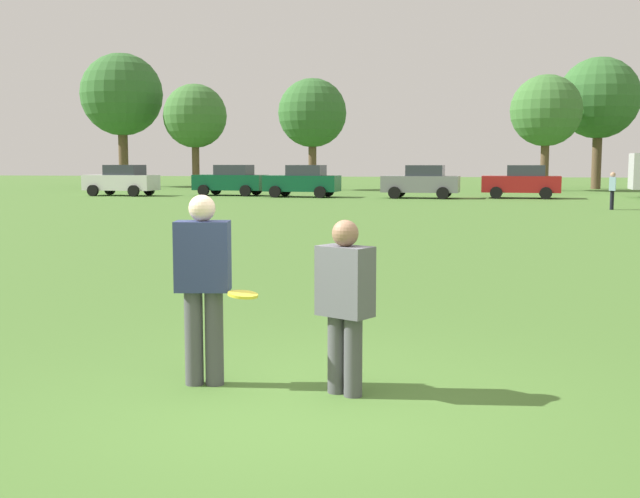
# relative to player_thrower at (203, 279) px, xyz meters

# --- Properties ---
(ground_plane) EXTENTS (196.45, 196.45, 0.00)m
(ground_plane) POSITION_rel_player_thrower_xyz_m (0.95, -0.46, -0.98)
(ground_plane) COLOR #47702D
(player_thrower) EXTENTS (0.52, 0.36, 1.74)m
(player_thrower) POSITION_rel_player_thrower_xyz_m (0.00, 0.00, 0.00)
(player_thrower) COLOR #4C4C51
(player_thrower) RESTS_ON ground
(player_defender) EXTENTS (0.54, 0.46, 1.54)m
(player_defender) POSITION_rel_player_thrower_xyz_m (1.31, -0.08, -0.12)
(player_defender) COLOR #4C4C51
(player_defender) RESTS_ON ground
(frisbee) EXTENTS (0.27, 0.27, 0.06)m
(frisbee) POSITION_rel_player_thrower_xyz_m (0.40, -0.12, -0.11)
(frisbee) COLOR yellow
(parked_car_near_left) EXTENTS (4.31, 2.43, 1.82)m
(parked_car_near_left) POSITION_rel_player_thrower_xyz_m (-17.59, 37.45, -0.06)
(parked_car_near_left) COLOR silver
(parked_car_near_left) RESTS_ON ground
(parked_car_mid_left) EXTENTS (4.31, 2.43, 1.82)m
(parked_car_mid_left) POSITION_rel_player_thrower_xyz_m (-11.31, 38.85, -0.06)
(parked_car_mid_left) COLOR #0C4C2D
(parked_car_mid_left) RESTS_ON ground
(parked_car_center) EXTENTS (4.31, 2.43, 1.82)m
(parked_car_center) POSITION_rel_player_thrower_xyz_m (-6.69, 37.58, -0.06)
(parked_car_center) COLOR #0C4C2D
(parked_car_center) RESTS_ON ground
(parked_car_mid_right) EXTENTS (4.31, 2.43, 1.82)m
(parked_car_mid_right) POSITION_rel_player_thrower_xyz_m (0.03, 37.38, -0.06)
(parked_car_mid_right) COLOR slate
(parked_car_mid_right) RESTS_ON ground
(parked_car_near_right) EXTENTS (4.31, 2.43, 1.82)m
(parked_car_near_right) POSITION_rel_player_thrower_xyz_m (5.48, 38.31, -0.06)
(parked_car_near_right) COLOR maroon
(parked_car_near_right) RESTS_ON ground
(bystander_sideline_watcher) EXTENTS (0.35, 0.48, 1.58)m
(bystander_sideline_watcher) POSITION_rel_player_thrower_xyz_m (8.48, 28.34, -0.09)
(bystander_sideline_watcher) COLOR black
(bystander_sideline_watcher) RESTS_ON ground
(tree_west_oak) EXTENTS (6.51, 6.51, 10.58)m
(tree_west_oak) POSITION_rel_player_thrower_xyz_m (-24.65, 53.54, 6.29)
(tree_west_oak) COLOR brown
(tree_west_oak) RESTS_ON ground
(tree_west_maple) EXTENTS (4.90, 4.90, 7.96)m
(tree_west_maple) POSITION_rel_player_thrower_xyz_m (-18.18, 52.38, 4.49)
(tree_west_maple) COLOR brown
(tree_west_maple) RESTS_ON ground
(tree_center_elm) EXTENTS (4.82, 4.82, 7.84)m
(tree_center_elm) POSITION_rel_player_thrower_xyz_m (-8.27, 48.77, 4.41)
(tree_center_elm) COLOR brown
(tree_center_elm) RESTS_ON ground
(tree_east_birch) EXTENTS (4.88, 4.88, 7.93)m
(tree_east_birch) POSITION_rel_player_thrower_xyz_m (7.78, 50.11, 4.48)
(tree_east_birch) COLOR brown
(tree_east_birch) RESTS_ON ground
(tree_east_oak) EXTENTS (5.88, 5.88, 9.55)m
(tree_east_oak) POSITION_rel_player_thrower_xyz_m (11.87, 54.34, 5.59)
(tree_east_oak) COLOR brown
(tree_east_oak) RESTS_ON ground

